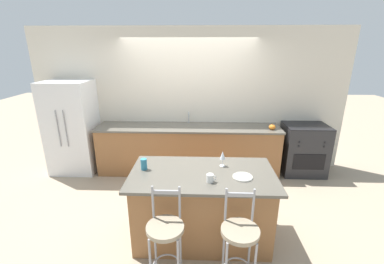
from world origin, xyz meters
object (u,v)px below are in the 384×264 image
at_px(tumbler_cup, 144,164).
at_px(refrigerator, 72,127).
at_px(bar_stool_far, 239,239).
at_px(bar_stool_near, 166,236).
at_px(coffee_mug, 210,178).
at_px(dinner_plate, 243,177).
at_px(oven_range, 303,149).
at_px(wine_glass, 223,156).
at_px(pumpkin_decoration, 272,127).

bearing_deg(tumbler_cup, refrigerator, 135.01).
bearing_deg(bar_stool_far, refrigerator, 138.41).
relative_size(bar_stool_near, tumbler_cup, 7.54).
distance_m(bar_stool_far, coffee_mug, 0.69).
relative_size(bar_stool_near, dinner_plate, 4.53).
bearing_deg(refrigerator, bar_stool_near, -49.82).
distance_m(bar_stool_far, tumbler_cup, 1.39).
height_order(coffee_mug, tumbler_cup, tumbler_cup).
relative_size(refrigerator, tumbler_cup, 12.65).
xyz_separation_m(refrigerator, dinner_plate, (2.94, -1.92, 0.05)).
distance_m(bar_stool_near, dinner_plate, 1.07).
distance_m(refrigerator, bar_stool_near, 3.29).
relative_size(oven_range, wine_glass, 4.80).
height_order(oven_range, bar_stool_near, bar_stool_near).
bearing_deg(refrigerator, bar_stool_far, -41.59).
xyz_separation_m(dinner_plate, wine_glass, (-0.21, 0.29, 0.13)).
relative_size(bar_stool_far, wine_glass, 5.21).
distance_m(oven_range, coffee_mug, 2.82).
bearing_deg(wine_glass, coffee_mug, -111.89).
bearing_deg(dinner_plate, refrigerator, 146.79).
bearing_deg(bar_stool_near, dinner_plate, 35.07).
height_order(bar_stool_near, coffee_mug, bar_stool_near).
xyz_separation_m(refrigerator, bar_stool_near, (2.11, -2.50, -0.32)).
bearing_deg(refrigerator, tumbler_cup, -44.99).
bearing_deg(coffee_mug, tumbler_cup, 160.82).
height_order(bar_stool_near, tumbler_cup, tumbler_cup).
height_order(oven_range, bar_stool_far, bar_stool_far).
height_order(bar_stool_near, bar_stool_far, same).
bearing_deg(dinner_plate, coffee_mug, -162.89).
xyz_separation_m(refrigerator, wine_glass, (2.73, -1.63, 0.18)).
bearing_deg(pumpkin_decoration, bar_stool_far, -110.39).
distance_m(refrigerator, pumpkin_decoration, 3.74).
relative_size(refrigerator, oven_range, 1.82).
height_order(bar_stool_far, tumbler_cup, tumbler_cup).
distance_m(bar_stool_near, tumbler_cup, 0.92).
relative_size(bar_stool_near, pumpkin_decoration, 8.80).
bearing_deg(tumbler_cup, pumpkin_decoration, 39.86).
relative_size(oven_range, coffee_mug, 8.63).
xyz_separation_m(bar_stool_near, coffee_mug, (0.45, 0.46, 0.40)).
bearing_deg(wine_glass, pumpkin_decoration, 56.38).
distance_m(oven_range, wine_glass, 2.44).
relative_size(tumbler_cup, pumpkin_decoration, 1.17).
xyz_separation_m(oven_range, bar_stool_near, (-2.30, -2.54, 0.08)).
xyz_separation_m(wine_glass, pumpkin_decoration, (1.01, 1.52, -0.09)).
relative_size(oven_range, bar_stool_far, 0.92).
height_order(wine_glass, tumbler_cup, wine_glass).
xyz_separation_m(dinner_plate, tumbler_cup, (-1.18, 0.16, 0.06)).
relative_size(bar_stool_far, tumbler_cup, 7.54).
bearing_deg(refrigerator, coffee_mug, -38.52).
xyz_separation_m(oven_range, dinner_plate, (-1.47, -1.96, 0.44)).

